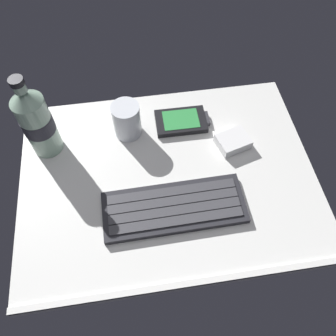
% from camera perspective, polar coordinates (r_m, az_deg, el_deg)
% --- Properties ---
extents(ground_plane, '(0.64, 0.48, 0.03)m').
position_cam_1_polar(ground_plane, '(0.76, 0.03, -1.75)').
color(ground_plane, silver).
extents(keyboard, '(0.29, 0.11, 0.02)m').
position_cam_1_polar(keyboard, '(0.70, 0.87, -6.57)').
color(keyboard, '#232328').
rests_on(keyboard, ground_plane).
extents(handheld_device, '(0.13, 0.08, 0.02)m').
position_cam_1_polar(handheld_device, '(0.83, 2.24, 7.77)').
color(handheld_device, black).
rests_on(handheld_device, ground_plane).
extents(juice_cup, '(0.06, 0.06, 0.09)m').
position_cam_1_polar(juice_cup, '(0.79, -6.85, 7.76)').
color(juice_cup, silver).
rests_on(juice_cup, ground_plane).
extents(water_bottle, '(0.07, 0.07, 0.21)m').
position_cam_1_polar(water_bottle, '(0.77, -21.01, 7.23)').
color(water_bottle, '#9EC1A8').
rests_on(water_bottle, ground_plane).
extents(charger_block, '(0.08, 0.07, 0.02)m').
position_cam_1_polar(charger_block, '(0.80, 10.74, 4.34)').
color(charger_block, white).
rests_on(charger_block, ground_plane).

